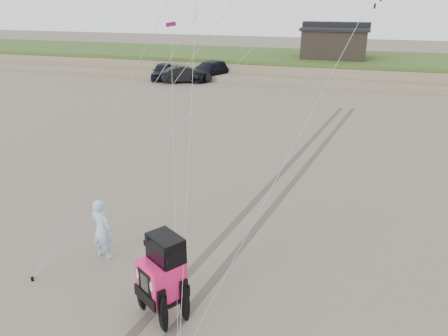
% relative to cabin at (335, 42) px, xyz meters
% --- Properties ---
extents(ground, '(160.00, 160.00, 0.00)m').
position_rel_cabin_xyz_m(ground, '(-2.00, -37.00, -3.24)').
color(ground, '#6B6054').
rests_on(ground, ground).
extents(dune_ridge, '(160.00, 14.25, 1.73)m').
position_rel_cabin_xyz_m(dune_ridge, '(-2.00, 0.50, -2.42)').
color(dune_ridge, '#7A6B54').
rests_on(dune_ridge, ground).
extents(cabin, '(6.40, 5.40, 3.35)m').
position_rel_cabin_xyz_m(cabin, '(0.00, 0.00, 0.00)').
color(cabin, black).
rests_on(cabin, dune_ridge).
extents(truck_a, '(2.80, 4.63, 1.48)m').
position_rel_cabin_xyz_m(truck_a, '(-15.24, -7.17, -2.50)').
color(truck_a, black).
rests_on(truck_a, ground).
extents(truck_b, '(4.71, 3.47, 1.48)m').
position_rel_cabin_xyz_m(truck_b, '(-12.49, -8.10, -2.50)').
color(truck_b, black).
rests_on(truck_b, ground).
extents(truck_c, '(4.32, 6.13, 1.65)m').
position_rel_cabin_xyz_m(truck_c, '(-10.94, -6.02, -2.41)').
color(truck_c, black).
rests_on(truck_c, ground).
extents(jeep, '(4.17, 4.94, 1.71)m').
position_rel_cabin_xyz_m(jeep, '(-1.32, -37.57, -2.38)').
color(jeep, '#FF2070').
rests_on(jeep, ground).
extents(man, '(0.76, 0.57, 1.89)m').
position_rel_cabin_xyz_m(man, '(-4.10, -35.73, -2.29)').
color(man, '#8FACDD').
rests_on(man, ground).
extents(stake_main, '(0.08, 0.08, 0.12)m').
position_rel_cabin_xyz_m(stake_main, '(-5.35, -37.39, -3.18)').
color(stake_main, black).
rests_on(stake_main, ground).
extents(tire_tracks, '(5.22, 29.74, 0.01)m').
position_rel_cabin_xyz_m(tire_tracks, '(0.00, -29.00, -3.23)').
color(tire_tracks, '#4C443D').
rests_on(tire_tracks, ground).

